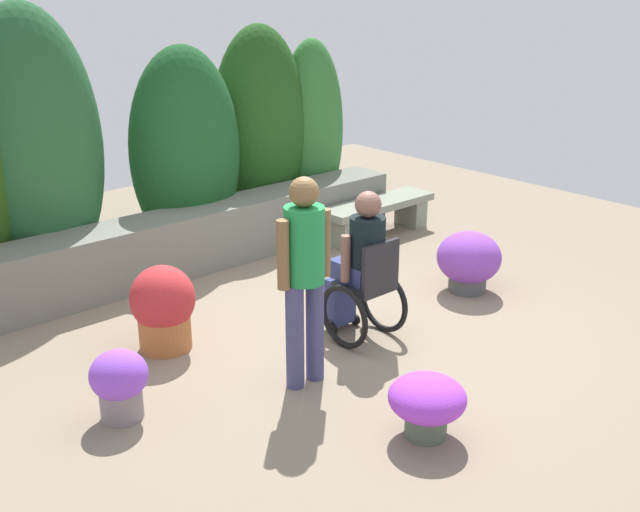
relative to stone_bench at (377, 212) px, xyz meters
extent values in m
plane|color=gray|center=(-2.19, -1.64, -0.29)|extent=(11.41, 11.41, 0.00)
cube|color=slate|center=(-2.19, 0.53, 0.04)|extent=(5.22, 0.54, 0.65)
ellipsoid|color=#23562F|center=(-3.58, 1.19, 1.10)|extent=(1.37, 0.96, 2.77)
ellipsoid|color=#194C21|center=(-1.99, 1.02, 0.86)|extent=(1.30, 0.91, 2.30)
ellipsoid|color=#1E4B18|center=(-0.80, 1.23, 0.94)|extent=(1.27, 0.89, 2.46)
ellipsoid|color=#317031|center=(-0.07, 1.12, 0.84)|extent=(0.91, 0.64, 2.27)
cube|color=gray|center=(-0.61, 0.00, -0.12)|extent=(0.20, 0.37, 0.35)
cube|color=gray|center=(0.61, 0.00, -0.12)|extent=(0.20, 0.37, 0.35)
cube|color=gray|center=(0.00, 0.00, 0.10)|extent=(1.57, 0.44, 0.09)
cube|color=black|center=(-2.09, -1.89, 0.21)|extent=(0.40, 0.40, 0.06)
cube|color=black|center=(-2.09, -2.07, 0.44)|extent=(0.40, 0.04, 0.40)
cube|color=black|center=(-2.09, -1.57, -0.19)|extent=(0.28, 0.12, 0.03)
torus|color=black|center=(-2.33, -1.89, -0.01)|extent=(0.05, 0.56, 0.56)
torus|color=black|center=(-1.85, -1.89, -0.01)|extent=(0.05, 0.56, 0.56)
cylinder|color=black|center=(-2.23, -1.64, -0.24)|extent=(0.03, 0.10, 0.10)
cylinder|color=black|center=(-1.95, -1.64, -0.24)|extent=(0.03, 0.10, 0.10)
cube|color=navy|center=(-2.09, -1.79, 0.32)|extent=(0.30, 0.40, 0.16)
cube|color=navy|center=(-2.09, -1.59, -0.02)|extent=(0.26, 0.14, 0.43)
cylinder|color=black|center=(-2.09, -1.91, 0.57)|extent=(0.30, 0.30, 0.50)
cylinder|color=brown|center=(-2.28, -1.85, 0.49)|extent=(0.08, 0.08, 0.40)
cylinder|color=brown|center=(-1.90, -1.85, 0.49)|extent=(0.08, 0.08, 0.40)
sphere|color=brown|center=(-2.09, -1.91, 0.93)|extent=(0.22, 0.22, 0.22)
cylinder|color=#41416C|center=(-3.06, -2.13, 0.13)|extent=(0.14, 0.14, 0.84)
cylinder|color=#41416C|center=(-2.86, -2.13, 0.13)|extent=(0.14, 0.14, 0.84)
cylinder|color=#208944|center=(-2.96, -2.13, 0.84)|extent=(0.30, 0.30, 0.58)
cylinder|color=brown|center=(-3.16, -2.13, 0.81)|extent=(0.09, 0.09, 0.52)
cylinder|color=brown|center=(-2.76, -2.13, 0.81)|extent=(0.09, 0.09, 0.52)
sphere|color=brown|center=(-2.96, -2.13, 1.24)|extent=(0.22, 0.22, 0.22)
cylinder|color=#4C4F51|center=(-0.56, -1.81, -0.18)|extent=(0.37, 0.37, 0.21)
ellipsoid|color=#193D1C|center=(-0.56, -1.81, -0.01)|extent=(0.41, 0.41, 0.18)
ellipsoid|color=purple|center=(-0.56, -1.81, 0.06)|extent=(0.64, 0.64, 0.51)
cylinder|color=#B06132|center=(-3.47, -0.90, -0.14)|extent=(0.44, 0.44, 0.30)
ellipsoid|color=#2A7627|center=(-3.47, -0.90, 0.08)|extent=(0.48, 0.48, 0.20)
ellipsoid|color=red|center=(-3.47, -0.90, 0.16)|extent=(0.54, 0.54, 0.56)
cylinder|color=gray|center=(-4.27, -1.64, -0.17)|extent=(0.30, 0.30, 0.24)
ellipsoid|color=#14510D|center=(-4.27, -1.64, 0.00)|extent=(0.33, 0.33, 0.13)
ellipsoid|color=#8D48D7|center=(-4.27, -1.64, 0.05)|extent=(0.41, 0.41, 0.36)
cylinder|color=#4E5D49|center=(-2.82, -3.23, -0.18)|extent=(0.29, 0.29, 0.21)
ellipsoid|color=#1F6419|center=(-2.82, -3.23, -0.04)|extent=(0.32, 0.32, 0.10)
ellipsoid|color=#A63DDA|center=(-2.82, -3.23, 0.00)|extent=(0.53, 0.53, 0.30)
camera|label=1|loc=(-6.34, -6.10, 2.68)|focal=42.65mm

